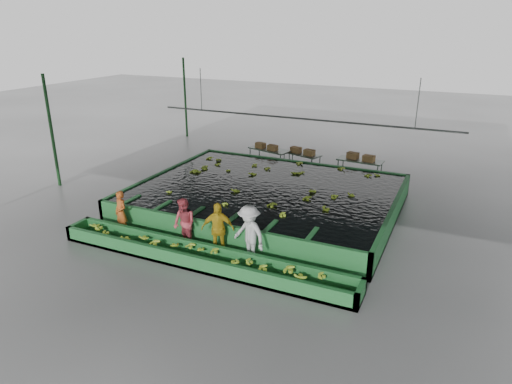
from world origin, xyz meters
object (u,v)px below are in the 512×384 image
at_px(packing_table_right, 359,169).
at_px(worker_c, 218,229).
at_px(packing_table_left, 269,158).
at_px(worker_a, 121,212).
at_px(box_stack_left, 266,149).
at_px(worker_b, 184,224).
at_px(sorting_trough, 200,257).
at_px(box_stack_right, 360,160).
at_px(packing_table_mid, 302,162).
at_px(box_stack_mid, 302,154).
at_px(worker_d, 249,234).
at_px(flotation_tank, 266,197).

bearing_deg(packing_table_right, worker_c, -104.19).
bearing_deg(packing_table_left, worker_a, -99.91).
height_order(worker_a, worker_c, worker_c).
bearing_deg(box_stack_left, worker_b, -83.19).
bearing_deg(worker_c, worker_a, 156.94).
xyz_separation_m(sorting_trough, worker_a, (-3.69, 0.80, 0.53)).
bearing_deg(box_stack_right, packing_table_mid, 176.17).
height_order(worker_b, box_stack_left, worker_b).
bearing_deg(box_stack_left, packing_table_mid, 11.20).
bearing_deg(box_stack_mid, packing_table_right, -1.82).
height_order(sorting_trough, packing_table_mid, packing_table_mid).
bearing_deg(worker_d, packing_table_mid, 120.62).
distance_m(worker_a, box_stack_right, 11.34).
bearing_deg(packing_table_right, box_stack_right, -45.68).
xyz_separation_m(packing_table_mid, packing_table_right, (2.96, -0.18, 0.04)).
xyz_separation_m(worker_a, packing_table_mid, (3.30, 9.64, -0.34)).
height_order(flotation_tank, box_stack_right, box_stack_right).
bearing_deg(box_stack_left, flotation_tank, -66.47).
bearing_deg(box_stack_left, worker_a, -99.26).
xyz_separation_m(worker_b, box_stack_left, (-1.11, 9.29, 0.14)).
bearing_deg(box_stack_right, box_stack_mid, 177.91).
relative_size(flotation_tank, worker_a, 6.43).
bearing_deg(worker_b, box_stack_left, 117.50).
height_order(worker_c, box_stack_mid, worker_c).
xyz_separation_m(packing_table_right, box_stack_right, (0.01, -0.01, 0.48)).
bearing_deg(packing_table_mid, worker_d, -80.16).
bearing_deg(worker_a, packing_table_left, 99.72).
distance_m(worker_d, box_stack_right, 9.53).
relative_size(packing_table_mid, box_stack_right, 1.45).
distance_m(flotation_tank, box_stack_left, 5.47).
relative_size(flotation_tank, worker_b, 5.91).
relative_size(worker_d, packing_table_mid, 0.97).
bearing_deg(box_stack_mid, worker_a, -109.38).
bearing_deg(worker_c, box_stack_mid, 70.02).
height_order(packing_table_mid, box_stack_right, box_stack_right).
distance_m(worker_a, worker_d, 4.98).
bearing_deg(box_stack_right, worker_d, -97.87).
relative_size(sorting_trough, packing_table_mid, 5.17).
bearing_deg(sorting_trough, box_stack_mid, 91.81).
bearing_deg(sorting_trough, flotation_tank, 90.00).
relative_size(packing_table_left, box_stack_mid, 1.67).
bearing_deg(flotation_tank, packing_table_right, 63.45).
bearing_deg(packing_table_left, flotation_tank, -68.09).
height_order(flotation_tank, worker_d, worker_d).
distance_m(worker_d, packing_table_mid, 9.80).
xyz_separation_m(sorting_trough, worker_c, (0.19, 0.80, 0.64)).
xyz_separation_m(flotation_tank, worker_b, (-1.06, -4.30, 0.40)).
distance_m(worker_b, worker_c, 1.25).
distance_m(worker_a, worker_b, 2.62).
distance_m(worker_c, box_stack_left, 9.59).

